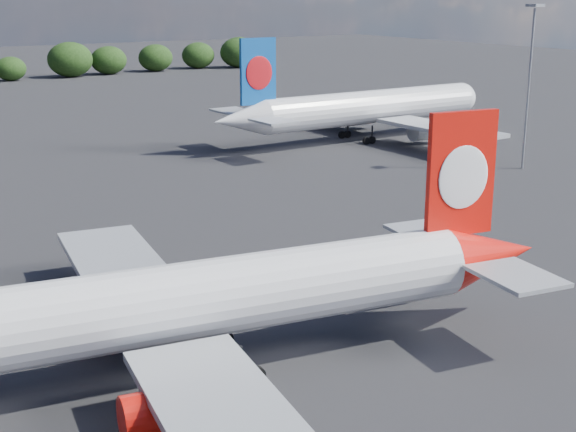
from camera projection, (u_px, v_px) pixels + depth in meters
qantas_airliner at (219, 298)px, 46.42m from camera, size 43.81×41.80×14.31m
china_southern_airliner at (362, 109)px, 118.52m from camera, size 47.57×45.15×15.57m
floodlight_mast_near at (531, 62)px, 97.36m from camera, size 1.60×1.60×20.06m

